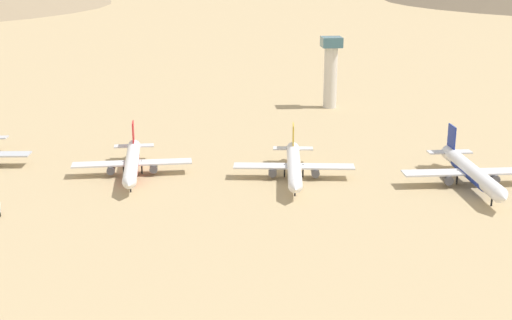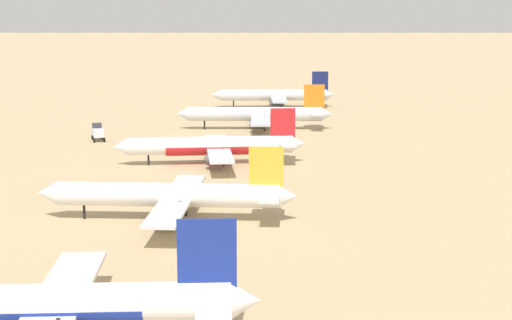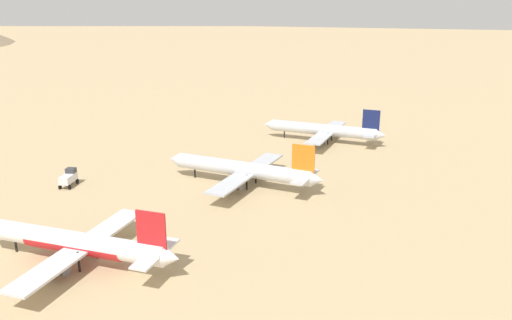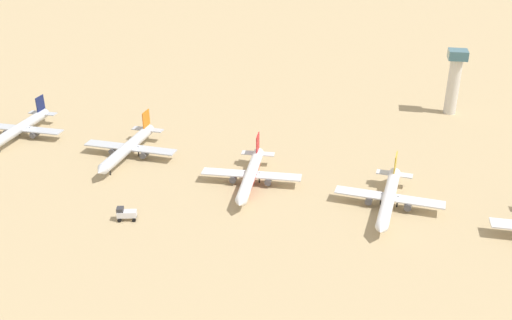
{
  "view_description": "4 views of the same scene",
  "coord_description": "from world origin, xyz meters",
  "views": [
    {
      "loc": [
        178.89,
        18.7,
        56.29
      ],
      "look_at": [
        13.26,
        33.36,
        6.5
      ],
      "focal_mm": 49.8,
      "sensor_mm": 36.0,
      "label": 1
    },
    {
      "loc": [
        3.69,
        152.02,
        30.05
      ],
      "look_at": [
        -4.35,
        19.27,
        4.02
      ],
      "focal_mm": 54.21,
      "sensor_mm": 36.0,
      "label": 2
    },
    {
      "loc": [
        -50.01,
        61.46,
        40.39
      ],
      "look_at": [
        -10.7,
        -43.17,
        6.01
      ],
      "focal_mm": 35.48,
      "sensor_mm": 36.0,
      "label": 3
    },
    {
      "loc": [
        155.81,
        34.23,
        82.63
      ],
      "look_at": [
        -5.91,
        2.19,
        4.27
      ],
      "focal_mm": 40.52,
      "sensor_mm": 36.0,
      "label": 4
    }
  ],
  "objects": [
    {
      "name": "parked_jet_0",
      "position": [
        -16.67,
        -86.59,
        3.73
      ],
      "size": [
        38.44,
        31.2,
        11.09
      ],
      "color": "silver",
      "rests_on": "ground"
    },
    {
      "name": "parked_jet_2",
      "position": [
        3.17,
        2.37,
        3.63
      ],
      "size": [
        37.81,
        30.68,
        10.91
      ],
      "color": "white",
      "rests_on": "ground"
    },
    {
      "name": "parked_jet_4",
      "position": [
        19.09,
        85.59,
        3.92
      ],
      "size": [
        40.8,
        33.06,
        11.79
      ],
      "color": "white",
      "rests_on": "ground"
    },
    {
      "name": "service_truck",
      "position": [
        29.68,
        -26.93,
        2.08
      ],
      "size": [
        3.79,
        5.6,
        3.9
      ],
      "color": "silver",
      "rests_on": "ground"
    },
    {
      "name": "ground_plane",
      "position": [
        0.0,
        0.0,
        0.0
      ],
      "size": [
        1800.0,
        1800.0,
        0.0
      ],
      "primitive_type": "plane",
      "color": "tan"
    },
    {
      "name": "parked_jet_3",
      "position": [
        9.47,
        43.33,
        3.68
      ],
      "size": [
        37.93,
        30.93,
        10.94
      ],
      "color": "white",
      "rests_on": "ground"
    },
    {
      "name": "parked_jet_1",
      "position": [
        -8.26,
        -41.64,
        3.85
      ],
      "size": [
        39.69,
        32.27,
        11.44
      ],
      "color": "silver",
      "rests_on": "ground"
    }
  ]
}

